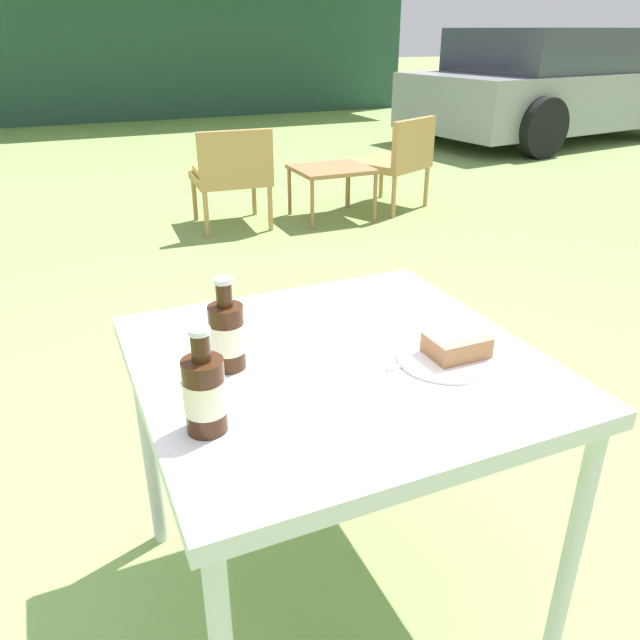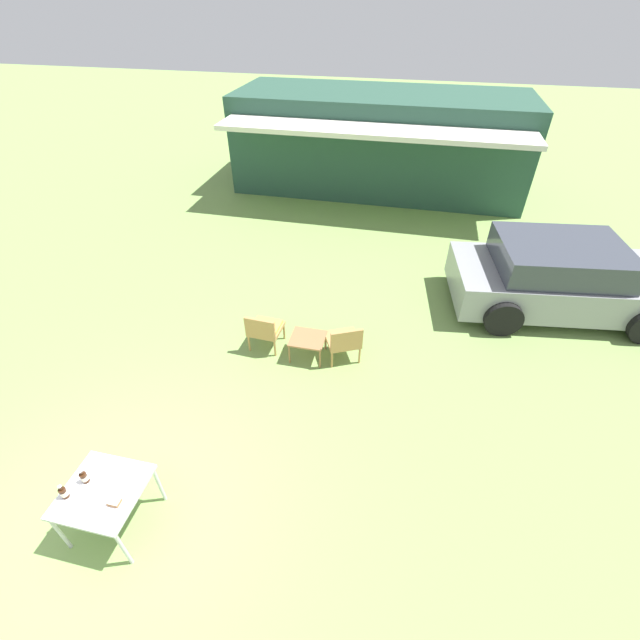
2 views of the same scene
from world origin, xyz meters
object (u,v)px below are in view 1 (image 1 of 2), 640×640
garden_side_table (332,172)px  cola_bottle_near (227,334)px  parked_car (551,86)px  wicker_chair_plain (396,158)px  wicker_chair_cushioned (231,172)px  cake_on_plate (453,348)px  cola_bottle_far (205,393)px  patio_table (338,384)px

garden_side_table → cola_bottle_near: cola_bottle_near is taller
parked_car → garden_side_table: 4.98m
wicker_chair_plain → wicker_chair_cushioned: bearing=-25.7°
cola_bottle_near → cake_on_plate: bearing=-19.8°
cola_bottle_far → garden_side_table: bearing=61.9°
cola_bottle_far → wicker_chair_cushioned: bearing=73.2°
garden_side_table → cola_bottle_far: 3.94m
wicker_chair_plain → cake_on_plate: size_ratio=3.47×
garden_side_table → cola_bottle_far: bearing=-118.1°
wicker_chair_plain → cola_bottle_far: 4.30m
cake_on_plate → cola_bottle_far: size_ratio=1.04×
wicker_chair_cushioned → wicker_chair_plain: same height
garden_side_table → wicker_chair_cushioned: bearing=174.9°
cola_bottle_near → wicker_chair_plain: bearing=54.6°
wicker_chair_plain → cola_bottle_near: size_ratio=3.63×
cake_on_plate → cola_bottle_near: bearing=160.2°
patio_table → garden_side_table: bearing=65.5°
cake_on_plate → garden_side_table: bearing=69.4°
wicker_chair_plain → patio_table: bearing=32.7°
garden_side_table → patio_table: patio_table is taller
patio_table → cake_on_plate: size_ratio=4.05×
cake_on_plate → cola_bottle_near: size_ratio=1.04×
wicker_chair_plain → cola_bottle_far: size_ratio=3.63×
parked_car → garden_side_table: (-4.34, -2.43, -0.31)m
wicker_chair_cushioned → patio_table: 3.46m
wicker_chair_cushioned → garden_side_table: size_ratio=1.28×
wicker_chair_cushioned → cola_bottle_near: size_ratio=3.63×
cake_on_plate → cola_bottle_far: bearing=-175.6°
parked_car → wicker_chair_plain: parked_car is taller
cola_bottle_near → parked_car: bearing=43.1°
cola_bottle_near → garden_side_table: bearing=61.8°
parked_car → cola_bottle_near: bearing=-144.3°
wicker_chair_cushioned → cola_bottle_far: cola_bottle_far is taller
garden_side_table → patio_table: (-1.51, -3.31, 0.28)m
wicker_chair_plain → patio_table: (-2.12, -3.36, 0.23)m
parked_car → cake_on_plate: parked_car is taller
wicker_chair_cushioned → cola_bottle_far: 3.70m
parked_car → wicker_chair_cushioned: 5.64m
cake_on_plate → cola_bottle_near: cola_bottle_near is taller
parked_car → cake_on_plate: size_ratio=19.82×
cola_bottle_near → cola_bottle_far: size_ratio=1.00×
garden_side_table → patio_table: size_ratio=0.67×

